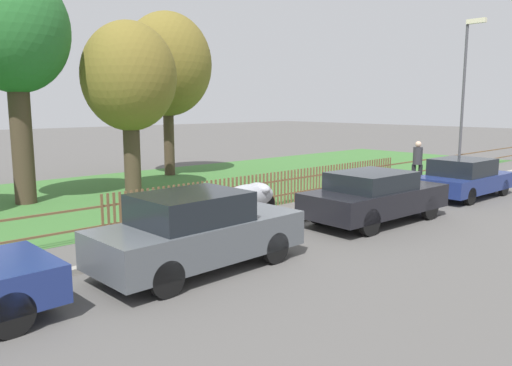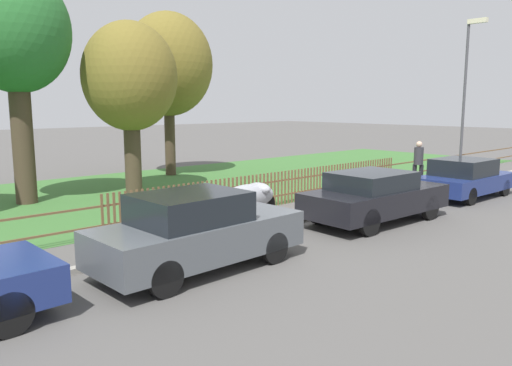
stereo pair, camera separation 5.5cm
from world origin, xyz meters
name	(u,v)px [view 2 (the right image)]	position (x,y,z in m)	size (l,w,h in m)	color
ground_plane	(336,215)	(0.00, 0.00, 0.00)	(120.00, 120.00, 0.00)	#565451
kerb_stone	(333,212)	(0.00, 0.10, 0.06)	(37.24, 0.20, 0.12)	#9E998E
grass_strip	(190,185)	(0.00, 7.28, 0.01)	(37.24, 10.33, 0.01)	#3D7033
park_fence	(283,188)	(0.00, 2.12, 0.53)	(37.24, 0.05, 1.07)	brown
parked_car_black_saloon	(197,231)	(-5.76, -1.26, 0.76)	(4.20, 1.82, 1.51)	#51565B
parked_car_navy_estate	(375,196)	(0.08, -1.25, 0.72)	(4.41, 1.95, 1.38)	black
parked_car_red_compact	(465,178)	(5.45, -1.18, 0.66)	(4.03, 1.86, 1.33)	navy
covered_motorcycle	(248,197)	(-2.20, 1.30, 0.62)	(2.11, 0.81, 0.98)	black
tree_behind_motorcycle	(15,35)	(-5.99, 7.78, 5.25)	(3.31, 3.31, 7.29)	#473828
tree_mid_park	(130,78)	(-2.47, 7.24, 4.05)	(3.29, 3.29, 6.01)	#473828
tree_far_left	(168,65)	(1.02, 10.25, 4.85)	(3.90, 3.90, 7.12)	#473828
pedestrian_near_fence	(418,161)	(6.40, 1.12, 0.99)	(0.48, 0.48, 1.75)	black
street_lamp	(467,83)	(9.16, 0.68, 4.02)	(0.20, 0.79, 6.51)	#47474C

